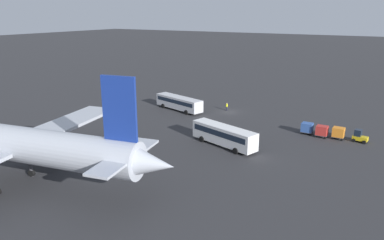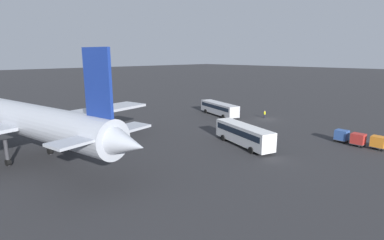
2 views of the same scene
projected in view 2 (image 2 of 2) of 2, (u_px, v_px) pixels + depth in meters
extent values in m
plane|color=#2D2D30|center=(266.00, 119.00, 67.69)|extent=(600.00, 600.00, 0.00)
cylinder|color=#B2B7C1|center=(19.00, 118.00, 41.46)|extent=(39.80, 11.57, 4.41)
cone|color=#B2B7C1|center=(123.00, 143.00, 29.50)|extent=(6.36, 4.95, 3.97)
cube|color=#B2B7C1|center=(96.00, 111.00, 49.48)|extent=(8.40, 18.88, 0.44)
cube|color=navy|center=(98.00, 83.00, 30.15)|extent=(3.97, 1.08, 7.05)
cube|color=#B2B7C1|center=(104.00, 134.00, 31.05)|extent=(4.82, 11.78, 0.28)
cylinder|color=#38383D|center=(78.00, 121.00, 48.28)|extent=(5.12, 3.25, 2.42)
cylinder|color=#38383D|center=(7.00, 153.00, 38.90)|extent=(0.50, 0.50, 3.53)
cylinder|color=black|center=(8.00, 162.00, 39.18)|extent=(0.98, 0.66, 0.90)
cylinder|color=#38383D|center=(49.00, 143.00, 43.47)|extent=(0.50, 0.50, 3.53)
cylinder|color=black|center=(50.00, 151.00, 43.75)|extent=(0.98, 0.66, 0.90)
cube|color=silver|center=(219.00, 108.00, 71.68)|extent=(12.94, 6.17, 2.57)
cube|color=#192333|center=(219.00, 106.00, 71.58)|extent=(11.97, 5.93, 0.82)
cylinder|color=black|center=(206.00, 111.00, 74.67)|extent=(1.04, 0.57, 1.00)
cylinder|color=black|center=(215.00, 110.00, 75.99)|extent=(1.04, 0.57, 1.00)
cylinder|color=black|center=(223.00, 117.00, 67.89)|extent=(1.04, 0.57, 1.00)
cylinder|color=black|center=(234.00, 116.00, 69.22)|extent=(1.04, 0.57, 1.00)
cube|color=white|center=(243.00, 134.00, 47.64)|extent=(12.50, 6.23, 2.88)
cube|color=#192333|center=(244.00, 131.00, 47.53)|extent=(11.58, 5.97, 0.92)
cylinder|color=black|center=(223.00, 138.00, 50.64)|extent=(1.04, 0.59, 1.00)
cylinder|color=black|center=(237.00, 136.00, 51.87)|extent=(1.04, 0.59, 1.00)
cylinder|color=black|center=(251.00, 150.00, 44.00)|extent=(1.04, 0.59, 1.00)
cylinder|color=black|center=(266.00, 148.00, 45.23)|extent=(1.04, 0.59, 1.00)
cylinder|color=#1E1E2D|center=(265.00, 116.00, 68.84)|extent=(0.32, 0.32, 0.85)
cylinder|color=yellow|center=(265.00, 113.00, 68.68)|extent=(0.38, 0.38, 0.65)
sphere|color=tan|center=(265.00, 111.00, 68.59)|extent=(0.24, 0.24, 0.24)
cube|color=#38383D|center=(378.00, 147.00, 45.97)|extent=(2.04, 1.73, 0.10)
cube|color=orange|center=(378.00, 141.00, 45.79)|extent=(1.94, 1.65, 1.60)
cylinder|color=black|center=(370.00, 148.00, 46.14)|extent=(0.36, 0.13, 0.36)
cylinder|color=black|center=(373.00, 146.00, 46.99)|extent=(0.36, 0.13, 0.36)
cylinder|color=black|center=(382.00, 150.00, 45.05)|extent=(0.36, 0.13, 0.36)
cylinder|color=black|center=(384.00, 148.00, 45.90)|extent=(0.36, 0.13, 0.36)
cube|color=#38383D|center=(358.00, 144.00, 47.55)|extent=(2.04, 1.73, 0.10)
cube|color=#B72D28|center=(358.00, 139.00, 47.37)|extent=(1.94, 1.65, 1.60)
cylinder|color=black|center=(351.00, 145.00, 47.72)|extent=(0.36, 0.13, 0.36)
cylinder|color=black|center=(354.00, 143.00, 48.57)|extent=(0.36, 0.13, 0.36)
cylinder|color=black|center=(361.00, 147.00, 46.63)|extent=(0.36, 0.13, 0.36)
cylinder|color=black|center=(364.00, 145.00, 47.48)|extent=(0.36, 0.13, 0.36)
cube|color=#38383D|center=(341.00, 140.00, 49.78)|extent=(2.04, 1.73, 0.10)
cube|color=#33569E|center=(342.00, 135.00, 49.60)|extent=(1.94, 1.65, 1.60)
cylinder|color=black|center=(335.00, 141.00, 49.95)|extent=(0.36, 0.13, 0.36)
cylinder|color=black|center=(338.00, 139.00, 50.80)|extent=(0.36, 0.13, 0.36)
cylinder|color=black|center=(344.00, 143.00, 48.86)|extent=(0.36, 0.13, 0.36)
cylinder|color=black|center=(347.00, 141.00, 49.71)|extent=(0.36, 0.13, 0.36)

